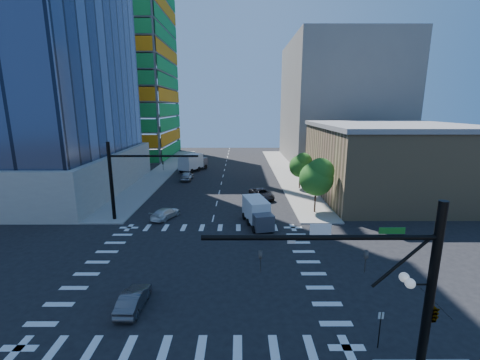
{
  "coord_description": "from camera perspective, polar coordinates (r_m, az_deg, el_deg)",
  "views": [
    {
      "loc": [
        3.1,
        -24.09,
        12.9
      ],
      "look_at": [
        3.18,
        8.0,
        5.59
      ],
      "focal_mm": 24.0,
      "sensor_mm": 36.0,
      "label": 1
    }
  ],
  "objects": [
    {
      "name": "tree_south",
      "position": [
        40.02,
        13.64,
        0.63
      ],
      "size": [
        4.16,
        4.16,
        6.82
      ],
      "color": "#382316",
      "rests_on": "sidewalk_ne"
    },
    {
      "name": "tree_north",
      "position": [
        51.73,
        10.82,
        2.69
      ],
      "size": [
        3.54,
        3.52,
        5.78
      ],
      "color": "#382316",
      "rests_on": "sidewalk_ne"
    },
    {
      "name": "signal_mast_nw",
      "position": [
        38.64,
        -19.96,
        1.01
      ],
      "size": [
        10.2,
        0.4,
        9.0
      ],
      "color": "black",
      "rests_on": "sidewalk_nw"
    },
    {
      "name": "sidewalk_nw",
      "position": [
        67.2,
        -13.57,
        1.47
      ],
      "size": [
        5.0,
        60.0,
        0.15
      ],
      "primitive_type": "cube",
      "color": "gray",
      "rests_on": "ground"
    },
    {
      "name": "sidewalk_ne",
      "position": [
        66.04,
        8.04,
        1.51
      ],
      "size": [
        5.0,
        60.0,
        0.15
      ],
      "primitive_type": "cube",
      "color": "gray",
      "rests_on": "ground"
    },
    {
      "name": "ground",
      "position": [
        27.5,
        -6.83,
        -15.24
      ],
      "size": [
        160.0,
        160.0,
        0.0
      ],
      "primitive_type": "plane",
      "color": "black",
      "rests_on": "ground"
    },
    {
      "name": "car_nb_far",
      "position": [
        46.2,
        3.88,
        -2.49
      ],
      "size": [
        3.87,
        5.59,
        1.42
      ],
      "primitive_type": "imported",
      "rotation": [
        0.0,
        0.0,
        0.33
      ],
      "color": "black",
      "rests_on": "ground"
    },
    {
      "name": "construction_building",
      "position": [
        92.02,
        -20.73,
        19.37
      ],
      "size": [
        25.16,
        34.5,
        70.6
      ],
      "color": "slate",
      "rests_on": "ground"
    },
    {
      "name": "road_markings",
      "position": [
        27.5,
        -6.84,
        -15.23
      ],
      "size": [
        20.0,
        20.0,
        0.01
      ],
      "primitive_type": "cube",
      "color": "silver",
      "rests_on": "ground"
    },
    {
      "name": "signal_mast_se",
      "position": [
        16.65,
        28.01,
        -17.09
      ],
      "size": [
        10.51,
        2.48,
        9.0
      ],
      "color": "black",
      "rests_on": "sidewalk_se"
    },
    {
      "name": "car_sb_mid",
      "position": [
        58.68,
        -9.42,
        0.75
      ],
      "size": [
        1.96,
        4.68,
        1.58
      ],
      "primitive_type": "imported",
      "rotation": [
        0.0,
        0.0,
        3.12
      ],
      "color": "#9C9EA4",
      "rests_on": "ground"
    },
    {
      "name": "bg_building_ne",
      "position": [
        82.63,
        17.12,
        13.05
      ],
      "size": [
        24.0,
        30.0,
        28.0
      ],
      "primitive_type": "cube",
      "color": "slate",
      "rests_on": "ground"
    },
    {
      "name": "car_sb_cross",
      "position": [
        23.42,
        -18.39,
        -19.49
      ],
      "size": [
        1.46,
        3.85,
        1.25
      ],
      "primitive_type": "imported",
      "rotation": [
        0.0,
        0.0,
        3.11
      ],
      "color": "#46464B",
      "rests_on": "ground"
    },
    {
      "name": "box_truck_far",
      "position": [
        67.03,
        -8.19,
        2.94
      ],
      "size": [
        5.34,
        7.19,
        3.47
      ],
      "rotation": [
        0.0,
        0.0,
        2.71
      ],
      "color": "black",
      "rests_on": "ground"
    },
    {
      "name": "car_sb_near",
      "position": [
        39.18,
        -13.08,
        -5.77
      ],
      "size": [
        3.33,
        4.66,
        1.25
      ],
      "primitive_type": "imported",
      "rotation": [
        0.0,
        0.0,
        2.73
      ],
      "color": "white",
      "rests_on": "ground"
    },
    {
      "name": "commercial_building",
      "position": [
        51.59,
        25.02,
        3.17
      ],
      "size": [
        20.5,
        22.5,
        10.6
      ],
      "color": "#8D7752",
      "rests_on": "ground"
    },
    {
      "name": "box_truck_near",
      "position": [
        35.77,
        3.21,
        -6.18
      ],
      "size": [
        3.45,
        5.78,
        2.84
      ],
      "rotation": [
        0.0,
        0.0,
        0.23
      ],
      "color": "black",
      "rests_on": "ground"
    },
    {
      "name": "no_parking_sign",
      "position": [
        20.45,
        23.63,
        -22.64
      ],
      "size": [
        0.3,
        0.06,
        2.2
      ],
      "color": "black",
      "rests_on": "ground"
    }
  ]
}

